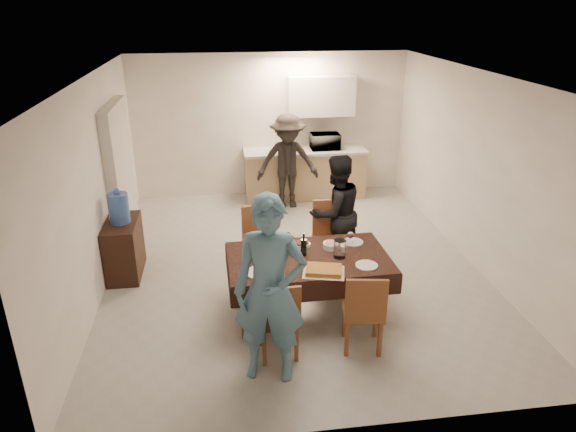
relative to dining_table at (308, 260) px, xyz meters
name	(u,v)px	position (x,y,z in m)	size (l,w,h in m)	color
floor	(294,265)	(0.00, 1.14, -0.69)	(5.00, 6.00, 0.02)	#A2A29E
ceiling	(295,75)	(0.00, 1.14, 1.91)	(5.00, 6.00, 0.02)	white
wall_back	(270,126)	(0.00, 4.14, 0.61)	(5.00, 0.02, 2.60)	white
wall_front	(351,300)	(0.00, -1.86, 0.61)	(5.00, 0.02, 2.60)	white
wall_left	(96,186)	(-2.50, 1.14, 0.61)	(0.02, 6.00, 2.60)	white
wall_right	(475,169)	(2.50, 1.14, 0.61)	(0.02, 6.00, 2.60)	white
stub_partition	(121,175)	(-2.42, 2.34, 0.36)	(0.15, 1.40, 2.10)	silver
kitchen_base_cabinet	(305,175)	(0.60, 3.82, -0.26)	(2.20, 0.60, 0.86)	tan
kitchen_worktop	(305,151)	(0.60, 3.82, 0.20)	(2.24, 0.64, 0.05)	#BBBBB6
upper_cabinet	(321,96)	(0.90, 3.96, 1.16)	(1.20, 0.34, 0.70)	silver
dining_table	(308,260)	(0.00, 0.00, 0.00)	(1.87, 1.12, 0.72)	black
chair_near_left	(278,313)	(-0.45, -0.84, -0.14)	(0.43, 0.43, 0.49)	brown
chair_near_right	(366,305)	(0.45, -0.84, -0.12)	(0.48, 0.49, 0.50)	brown
chair_far_left	(264,243)	(-0.45, 0.65, -0.07)	(0.53, 0.54, 0.55)	brown
chair_far_right	(334,238)	(0.45, 0.65, -0.06)	(0.49, 0.49, 0.56)	brown
console	(124,248)	(-2.28, 1.23, -0.31)	(0.41, 0.82, 0.76)	black
water_jug	(119,208)	(-2.28, 1.23, 0.27)	(0.26, 0.26, 0.40)	#4472C9
wine_bottle	(304,244)	(-0.05, 0.05, 0.17)	(0.07, 0.07, 0.28)	black
water_pitcher	(340,249)	(0.35, -0.05, 0.14)	(0.14, 0.14, 0.21)	white
savoury_tart	(324,270)	(0.10, -0.38, 0.06)	(0.44, 0.33, 0.06)	#B68035
salad_bowl	(331,246)	(0.30, 0.18, 0.07)	(0.19, 0.19, 0.07)	silver
mushroom_dish	(300,245)	(-0.05, 0.28, 0.05)	(0.22, 0.22, 0.04)	silver
wine_glass_a	(263,264)	(-0.55, -0.25, 0.12)	(0.08, 0.08, 0.17)	white
wine_glass_b	(350,238)	(0.55, 0.25, 0.12)	(0.08, 0.08, 0.17)	white
wine_glass_c	(288,239)	(-0.20, 0.30, 0.13)	(0.08, 0.08, 0.19)	white
plate_near_left	(259,273)	(-0.60, -0.30, 0.04)	(0.29, 0.29, 0.02)	silver
plate_near_right	(367,265)	(0.60, -0.30, 0.04)	(0.25, 0.25, 0.01)	silver
plate_far_left	(254,248)	(-0.60, 0.30, 0.04)	(0.25, 0.25, 0.01)	silver
plate_far_right	(353,242)	(0.60, 0.30, 0.04)	(0.25, 0.25, 0.01)	silver
microwave	(325,141)	(0.97, 3.82, 0.37)	(0.52, 0.35, 0.29)	silver
person_near	(270,291)	(-0.55, -1.05, 0.26)	(0.69, 0.45, 1.89)	teal
person_far	(336,213)	(0.55, 1.05, 0.12)	(0.78, 0.61, 1.61)	black
person_kitchen	(288,162)	(0.22, 3.37, 0.15)	(1.08, 0.62, 1.67)	black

